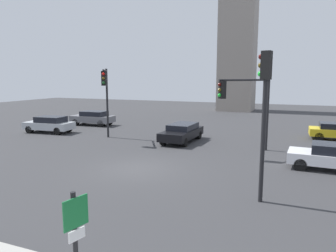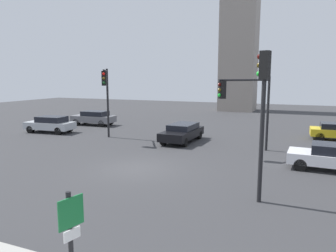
{
  "view_description": "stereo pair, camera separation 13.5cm",
  "coord_description": "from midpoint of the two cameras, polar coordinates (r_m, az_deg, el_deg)",
  "views": [
    {
      "loc": [
        7.4,
        -13.93,
        4.62
      ],
      "look_at": [
        0.09,
        3.96,
        1.66
      ],
      "focal_mm": 33.86,
      "sensor_mm": 36.0,
      "label": 1
    },
    {
      "loc": [
        7.53,
        -13.88,
        4.62
      ],
      "look_at": [
        0.09,
        3.96,
        1.66
      ],
      "focal_mm": 33.86,
      "sensor_mm": 36.0,
      "label": 2
    }
  ],
  "objects": [
    {
      "name": "ground_plane",
      "position": [
        16.45,
        -5.8,
        -7.65
      ],
      "size": [
        89.01,
        89.01,
        0.0
      ],
      "primitive_type": "plane",
      "color": "#38383A"
    },
    {
      "name": "direction_sign",
      "position": [
        6.78,
        -16.86,
        -18.66
      ],
      "size": [
        0.19,
        0.56,
        2.32
      ],
      "rotation": [
        0.0,
        0.0,
        -0.24
      ],
      "color": "black",
      "rests_on": "ground_plane"
    },
    {
      "name": "traffic_light_0",
      "position": [
        23.68,
        -11.34,
        6.48
      ],
      "size": [
        1.43,
        2.43,
        5.29
      ],
      "rotation": [
        0.0,
        0.0,
        -1.07
      ],
      "color": "black",
      "rests_on": "ground_plane"
    },
    {
      "name": "traffic_light_1",
      "position": [
        19.54,
        13.54,
        4.9
      ],
      "size": [
        2.6,
        3.13,
        4.71
      ],
      "rotation": [
        0.0,
        0.0,
        -2.26
      ],
      "color": "black",
      "rests_on": "ground_plane"
    },
    {
      "name": "traffic_light_2",
      "position": [
        11.89,
        16.63,
        4.62
      ],
      "size": [
        0.49,
        0.39,
        5.55
      ],
      "rotation": [
        0.0,
        0.0,
        2.88
      ],
      "color": "black",
      "rests_on": "ground_plane"
    },
    {
      "name": "car_0",
      "position": [
        23.03,
        2.37,
        -1.1
      ],
      "size": [
        1.99,
        4.6,
        1.3
      ],
      "rotation": [
        0.0,
        0.0,
        -1.6
      ],
      "color": "black",
      "rests_on": "ground_plane"
    },
    {
      "name": "car_1",
      "position": [
        17.91,
        27.41,
        -4.9
      ],
      "size": [
        4.2,
        1.99,
        1.34
      ],
      "rotation": [
        0.0,
        0.0,
        3.09
      ],
      "color": "silver",
      "rests_on": "ground_plane"
    },
    {
      "name": "car_3",
      "position": [
        28.58,
        -20.68,
        0.33
      ],
      "size": [
        4.22,
        2.13,
        1.39
      ],
      "rotation": [
        0.0,
        0.0,
        3.23
      ],
      "color": "#ADB2B7",
      "rests_on": "ground_plane"
    },
    {
      "name": "car_4",
      "position": [
        31.77,
        -13.49,
        1.46
      ],
      "size": [
        4.23,
        2.02,
        1.4
      ],
      "rotation": [
        0.0,
        0.0,
        3.19
      ],
      "color": "slate",
      "rests_on": "ground_plane"
    }
  ]
}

